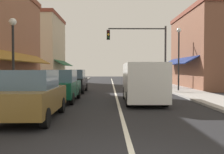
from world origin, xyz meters
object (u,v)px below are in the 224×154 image
Objects in this scene: traffic_signal_mast_arm at (145,46)px; street_lamp_right_mid at (179,49)px; parked_car_nearest_left at (32,95)px; parked_car_second_left at (61,86)px; street_lamp_left_near at (13,46)px; van_in_lane at (143,81)px; parked_car_third_left at (74,81)px.

street_lamp_right_mid is at bearing -57.90° from traffic_signal_mast_arm.
parked_car_second_left is (0.07, 4.99, 0.00)m from parked_car_nearest_left.
street_lamp_right_mid is (2.17, -3.46, -0.62)m from traffic_signal_mast_arm.
parked_car_second_left is 0.81× the size of street_lamp_right_mid.
street_lamp_right_mid reaches higher than parked_car_nearest_left.
street_lamp_left_near is at bearing 119.55° from parked_car_nearest_left.
parked_car_second_left is 4.54m from van_in_lane.
parked_car_third_left is at bearing 89.25° from parked_car_nearest_left.
van_in_lane is at bearing 9.51° from street_lamp_left_near.
parked_car_second_left is 0.95× the size of street_lamp_left_near.
parked_car_nearest_left is 0.96× the size of street_lamp_left_near.
street_lamp_right_mid is at bearing 2.37° from parked_car_third_left.
van_in_lane is at bearing -52.33° from parked_car_third_left.
street_lamp_left_near reaches higher than parked_car_second_left.
street_lamp_right_mid is at bearing 35.26° from parked_car_second_left.
parked_car_second_left and parked_car_third_left have the same top height.
street_lamp_right_mid reaches higher than parked_car_third_left.
parked_car_third_left is at bearing -148.11° from traffic_signal_mast_arm.
street_lamp_right_mid is (8.28, 10.75, 2.51)m from parked_car_nearest_left.
traffic_signal_mast_arm is 13.53m from street_lamp_left_near.
parked_car_nearest_left and parked_car_third_left have the same top height.
street_lamp_right_mid is (8.21, 5.77, 2.51)m from parked_car_second_left.
parked_car_second_left is at bearing -123.18° from traffic_signal_mast_arm.
street_lamp_left_near is 0.85× the size of street_lamp_right_mid.
van_in_lane is (4.58, 4.51, 0.27)m from parked_car_nearest_left.
traffic_signal_mast_arm is at bearing 82.10° from van_in_lane.
parked_car_nearest_left is 10.44m from parked_car_third_left.
parked_car_third_left is 0.70× the size of traffic_signal_mast_arm.
parked_car_third_left is 0.79× the size of van_in_lane.
parked_car_third_left is 0.95× the size of street_lamp_left_near.
street_lamp_right_mid is at bearing 60.38° from van_in_lane.
street_lamp_left_near is at bearing -105.80° from parked_car_third_left.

